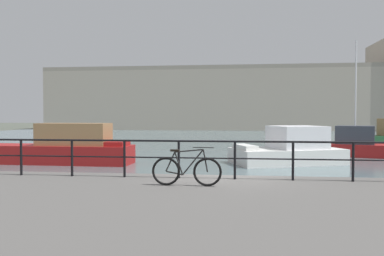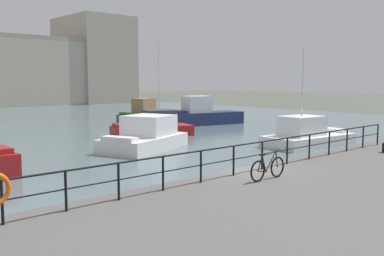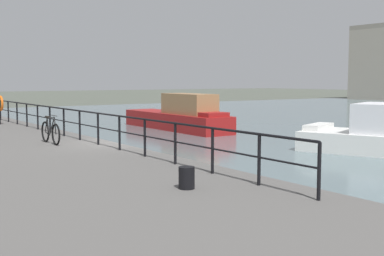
% 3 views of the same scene
% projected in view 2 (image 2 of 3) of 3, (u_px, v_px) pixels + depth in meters
% --- Properties ---
extents(ground_plane, '(240.00, 240.00, 0.00)m').
position_uv_depth(ground_plane, '(241.00, 190.00, 16.84)').
color(ground_plane, '#4C5147').
extents(moored_white_yacht, '(5.91, 3.17, 2.35)m').
position_uv_depth(moored_white_yacht, '(143.00, 113.00, 44.56)').
color(moored_white_yacht, '#23512D').
rests_on(moored_white_yacht, water_basin).
extents(moored_green_narrowboat, '(6.49, 4.88, 2.05)m').
position_uv_depth(moored_green_narrowboat, '(145.00, 136.00, 26.61)').
color(moored_green_narrowboat, white).
rests_on(moored_green_narrowboat, water_basin).
extents(moored_blue_motorboat, '(6.45, 3.44, 6.26)m').
position_uv_depth(moored_blue_motorboat, '(307.00, 135.00, 28.03)').
color(moored_blue_motorboat, white).
rests_on(moored_blue_motorboat, water_basin).
extents(moored_cabin_cruiser, '(6.38, 3.98, 7.45)m').
position_uv_depth(moored_cabin_cruiser, '(154.00, 126.00, 32.98)').
color(moored_cabin_cruiser, maroon).
rests_on(moored_cabin_cruiser, water_basin).
extents(moored_small_launch, '(7.44, 3.80, 2.72)m').
position_uv_depth(moored_small_launch, '(204.00, 115.00, 41.49)').
color(moored_small_launch, navy).
rests_on(moored_small_launch, water_basin).
extents(quay_railing, '(22.08, 0.07, 1.08)m').
position_uv_depth(quay_railing, '(234.00, 155.00, 15.26)').
color(quay_railing, black).
rests_on(quay_railing, quay_promenade).
extents(parked_bicycle, '(1.77, 0.09, 0.98)m').
position_uv_depth(parked_bicycle, '(268.00, 168.00, 14.67)').
color(parked_bicycle, black).
rests_on(parked_bicycle, quay_promenade).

